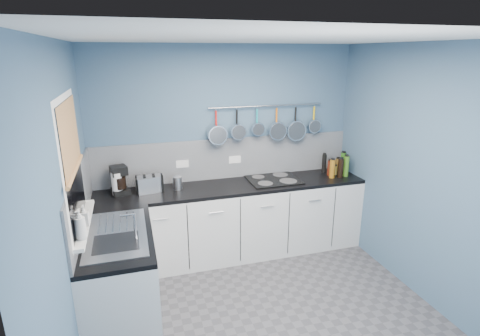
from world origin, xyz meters
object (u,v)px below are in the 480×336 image
paper_towel (117,184)px  coffee_maker (119,180)px  soap_bottle_a (80,224)px  canister (178,183)px  toaster (149,184)px  soap_bottle_b (84,215)px  hob (273,179)px

paper_towel → coffee_maker: 0.05m
soap_bottle_a → canister: bearing=55.2°
toaster → coffee_maker: bearing=165.8°
soap_bottle_b → soap_bottle_a: bearing=-90.0°
soap_bottle_a → coffee_maker: bearing=78.8°
paper_towel → canister: size_ratio=1.76×
coffee_maker → hob: coffee_maker is taller
coffee_maker → hob: (1.79, -0.04, -0.15)m
paper_towel → toaster: bearing=0.7°
paper_towel → toaster: (0.34, 0.00, -0.04)m
soap_bottle_b → canister: bearing=49.3°
paper_towel → canister: (0.65, -0.01, -0.06)m
coffee_maker → hob: size_ratio=0.51×
coffee_maker → soap_bottle_a: bearing=-116.0°
coffee_maker → canister: (0.63, -0.03, -0.08)m
coffee_maker → paper_towel: bearing=-151.6°
soap_bottle_b → coffee_maker: soap_bottle_b is taller
soap_bottle_a → coffee_maker: size_ratio=0.76×
hob → soap_bottle_b: bearing=-153.6°
soap_bottle_b → canister: (0.89, 1.03, -0.16)m
soap_bottle_b → toaster: (0.58, 1.04, -0.15)m
hob → soap_bottle_a: bearing=-148.3°
soap_bottle_a → canister: size_ratio=1.64×
paper_towel → coffee_maker: coffee_maker is taller
soap_bottle_b → toaster: size_ratio=0.61×
coffee_maker → canister: coffee_maker is taller
paper_towel → coffee_maker: bearing=43.2°
toaster → paper_towel: bearing=170.5°
hob → paper_towel: bearing=179.5°
soap_bottle_b → coffee_maker: (0.26, 1.06, -0.08)m
coffee_maker → toaster: (0.32, -0.02, -0.07)m
canister → hob: size_ratio=0.24×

